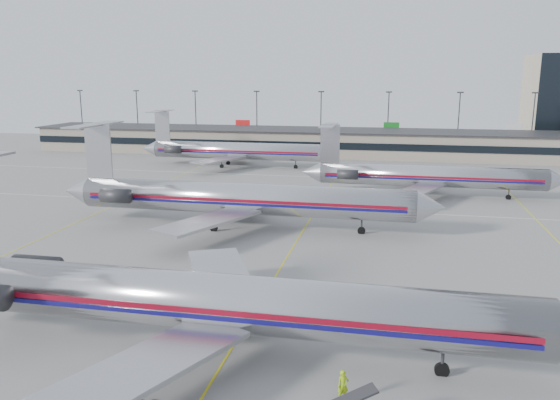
# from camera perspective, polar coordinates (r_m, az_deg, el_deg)

# --- Properties ---
(ground) EXTENTS (260.00, 260.00, 0.00)m
(ground) POSITION_cam_1_polar(r_m,az_deg,el_deg) (42.85, -3.80, -13.25)
(ground) COLOR gray
(ground) RESTS_ON ground
(apron_markings) EXTENTS (160.00, 0.15, 0.02)m
(apron_markings) POSITION_cam_1_polar(r_m,az_deg,el_deg) (51.75, -0.82, -8.53)
(apron_markings) COLOR silver
(apron_markings) RESTS_ON ground
(terminal) EXTENTS (162.00, 17.00, 6.25)m
(terminal) POSITION_cam_1_polar(r_m,az_deg,el_deg) (136.38, 7.25, 5.98)
(terminal) COLOR gray
(terminal) RESTS_ON ground
(light_mast_row) EXTENTS (163.60, 0.40, 15.28)m
(light_mast_row) POSITION_cam_1_polar(r_m,az_deg,el_deg) (149.82, 7.75, 8.64)
(light_mast_row) COLOR #38383D
(light_mast_row) RESTS_ON ground
(jet_foreground) EXTENTS (50.00, 29.44, 13.09)m
(jet_foreground) POSITION_cam_1_polar(r_m,az_deg,el_deg) (38.40, -8.03, -10.31)
(jet_foreground) COLOR #BCBCC1
(jet_foreground) RESTS_ON ground
(jet_second_row) EXTENTS (49.93, 29.40, 13.07)m
(jet_second_row) POSITION_cam_1_polar(r_m,az_deg,el_deg) (69.55, -4.66, 0.22)
(jet_second_row) COLOR #BCBCC1
(jet_second_row) RESTS_ON ground
(jet_third_row) EXTENTS (41.65, 25.62, 11.39)m
(jet_third_row) POSITION_cam_1_polar(r_m,az_deg,el_deg) (90.95, 14.86, 2.46)
(jet_third_row) COLOR #BCBCC1
(jet_third_row) RESTS_ON ground
(jet_back_row) EXTENTS (43.68, 26.87, 11.94)m
(jet_back_row) POSITION_cam_1_polar(r_m,az_deg,el_deg) (118.19, -4.89, 5.18)
(jet_back_row) COLOR #BCBCC1
(jet_back_row) RESTS_ON ground
(ramp_worker_near) EXTENTS (0.82, 0.72, 1.89)m
(ramp_worker_near) POSITION_cam_1_polar(r_m,az_deg,el_deg) (34.20, 6.61, -18.70)
(ramp_worker_near) COLOR #9FCA13
(ramp_worker_near) RESTS_ON ground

